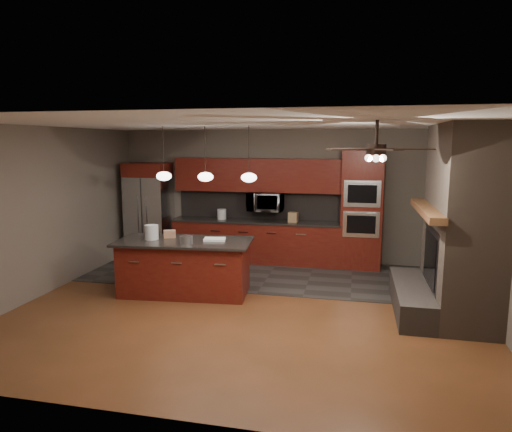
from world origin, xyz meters
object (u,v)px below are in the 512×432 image
(oven_tower, at_px, (361,210))
(white_bucket, at_px, (152,232))
(paint_tray, at_px, (215,239))
(counter_box, at_px, (293,217))
(refrigerator, at_px, (149,210))
(kitchen_island, at_px, (185,267))
(counter_bucket, at_px, (222,214))
(microwave, at_px, (266,202))
(cardboard_box, at_px, (170,234))
(paint_can, at_px, (186,240))

(oven_tower, distance_m, white_bucket, 4.17)
(paint_tray, xyz_separation_m, counter_box, (1.02, 2.14, 0.07))
(refrigerator, relative_size, kitchen_island, 0.90)
(counter_bucket, height_order, counter_box, counter_bucket)
(microwave, bearing_deg, refrigerator, -177.11)
(refrigerator, distance_m, counter_bucket, 1.65)
(white_bucket, xyz_separation_m, counter_box, (2.08, 2.29, -0.04))
(refrigerator, relative_size, cardboard_box, 10.42)
(refrigerator, xyz_separation_m, counter_box, (3.20, 0.03, -0.04))
(kitchen_island, xyz_separation_m, counter_bucket, (-0.03, 2.31, 0.54))
(white_bucket, bearing_deg, oven_tower, 34.10)
(refrigerator, relative_size, counter_bucket, 9.63)
(kitchen_island, bearing_deg, microwave, 63.49)
(paint_can, relative_size, counter_box, 0.98)
(refrigerator, bearing_deg, counter_bucket, 2.82)
(counter_box, bearing_deg, microwave, 178.41)
(microwave, relative_size, white_bucket, 2.99)
(oven_tower, bearing_deg, paint_can, -137.21)
(paint_tray, bearing_deg, microwave, 68.10)
(white_bucket, bearing_deg, paint_can, -16.89)
(kitchen_island, relative_size, counter_box, 11.22)
(kitchen_island, distance_m, counter_bucket, 2.37)
(white_bucket, height_order, paint_tray, white_bucket)
(oven_tower, height_order, white_bucket, oven_tower)
(refrigerator, relative_size, counter_box, 10.13)
(microwave, height_order, kitchen_island, microwave)
(kitchen_island, height_order, paint_tray, paint_tray)
(paint_tray, height_order, counter_box, counter_box)
(refrigerator, xyz_separation_m, kitchen_island, (1.68, -2.23, -0.58))
(counter_bucket, bearing_deg, kitchen_island, -89.19)
(microwave, bearing_deg, paint_tray, -100.60)
(cardboard_box, bearing_deg, counter_box, 25.52)
(white_bucket, xyz_separation_m, paint_can, (0.70, -0.21, -0.05))
(cardboard_box, bearing_deg, counter_bucket, 59.18)
(paint_tray, relative_size, counter_bucket, 1.61)
(counter_box, bearing_deg, oven_tower, 9.59)
(microwave, bearing_deg, oven_tower, -1.66)
(white_bucket, xyz_separation_m, counter_bucket, (0.53, 2.34, -0.03))
(kitchen_island, bearing_deg, cardboard_box, 147.56)
(cardboard_box, bearing_deg, kitchen_island, -50.27)
(counter_box, bearing_deg, kitchen_island, -116.15)
(paint_can, height_order, paint_tray, paint_can)
(microwave, relative_size, counter_box, 3.54)
(kitchen_island, relative_size, counter_bucket, 10.66)
(microwave, distance_m, paint_tray, 2.31)
(microwave, height_order, counter_box, microwave)
(microwave, xyz_separation_m, white_bucket, (-1.48, -2.39, -0.26))
(kitchen_island, height_order, cardboard_box, cardboard_box)
(refrigerator, xyz_separation_m, paint_tray, (2.18, -2.11, -0.11))
(paint_can, bearing_deg, white_bucket, 163.11)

